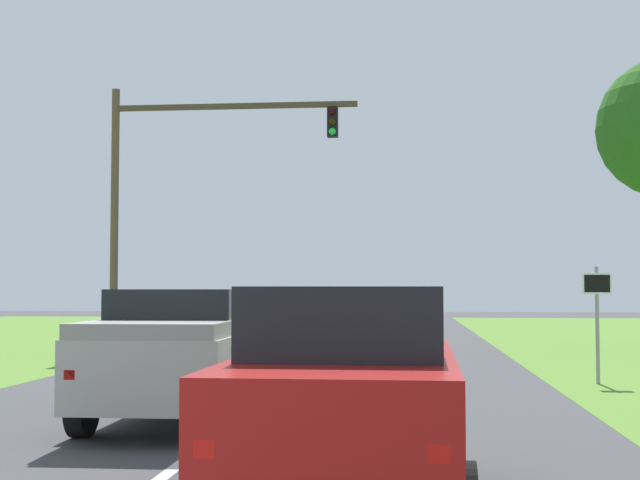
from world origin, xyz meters
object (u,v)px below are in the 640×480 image
Objects in this scene: red_suv_near at (349,392)px; keep_moving_sign at (597,309)px; traffic_light at (176,178)px; crossing_suv_far at (185,321)px; pickup_truck_lead at (183,354)px.

keep_moving_sign is at bearing 68.28° from red_suv_near.
traffic_light is 3.35× the size of keep_moving_sign.
traffic_light is 1.89× the size of crossing_suv_far.
traffic_light is (-3.74, 13.68, 4.32)m from pickup_truck_lead.
red_suv_near is at bearing -70.75° from traffic_light.
pickup_truck_lead is at bearing -140.08° from keep_moving_sign.
red_suv_near is 21.15m from crossing_suv_far.
traffic_light reaches higher than red_suv_near.
pickup_truck_lead is 1.20× the size of crossing_suv_far.
traffic_light reaches higher than pickup_truck_lead.
traffic_light is (-6.53, 18.71, 4.29)m from red_suv_near.
pickup_truck_lead is 2.14× the size of keep_moving_sign.
pickup_truck_lead is at bearing -74.70° from traffic_light.
keep_moving_sign is (10.93, -7.67, -3.78)m from traffic_light.
red_suv_near is at bearing -60.96° from pickup_truck_lead.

